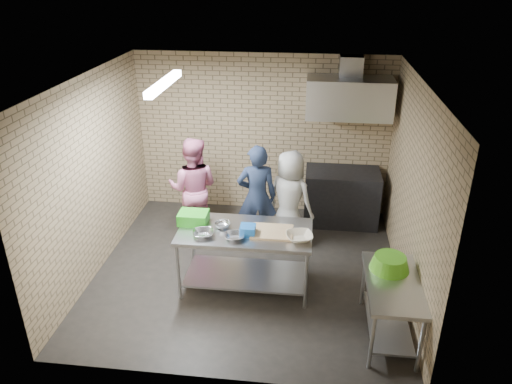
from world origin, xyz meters
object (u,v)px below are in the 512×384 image
green_crate (193,218)px  blue_tub (248,230)px  green_basin (390,263)px  prep_table (245,259)px  side_counter (390,309)px  bottle_red (351,99)px  man_navy (257,197)px  stove (341,197)px  woman_pink (193,188)px  woman_white (290,199)px

green_crate → blue_tub: bearing=-16.3°
green_basin → prep_table: bearing=164.0°
prep_table → side_counter: (1.78, -0.76, -0.05)m
prep_table → side_counter: bearing=-23.0°
blue_tub → green_basin: blue_tub is taller
green_crate → blue_tub: 0.78m
bottle_red → man_navy: (-1.35, -1.14, -1.22)m
blue_tub → green_basin: (1.71, -0.41, -0.08)m
prep_table → man_navy: 1.16m
stove → bottle_red: (0.05, 0.24, 1.58)m
green_crate → bottle_red: size_ratio=2.12×
prep_table → bottle_red: bottle_red is taller
side_counter → woman_pink: woman_pink is taller
side_counter → blue_tub: blue_tub is taller
green_crate → blue_tub: size_ratio=2.00×
prep_table → woman_white: size_ratio=1.13×
stove → woman_white: woman_white is taller
prep_table → man_navy: (0.02, 1.09, 0.38)m
woman_white → woman_pink: bearing=23.9°
stove → man_navy: man_navy is taller
blue_tub → woman_pink: (-1.03, 1.37, -0.10)m
green_crate → stove: bearing=42.8°
blue_tub → man_navy: (-0.03, 1.19, -0.11)m
man_navy → woman_pink: (-1.00, 0.17, 0.00)m
man_navy → green_crate: bearing=42.9°
side_counter → woman_pink: size_ratio=0.74×
stove → green_basin: size_ratio=2.61×
green_crate → bottle_red: (2.08, 2.11, 1.10)m
side_counter → blue_tub: (-1.73, 0.66, 0.54)m
man_navy → woman_pink: size_ratio=1.00×
side_counter → bottle_red: 3.44m
blue_tub → woman_white: size_ratio=0.13×
green_crate → woman_white: bearing=41.2°
prep_table → woman_pink: 1.65m
blue_tub → bottle_red: (1.33, 2.33, 1.11)m
prep_table → stove: bearing=56.4°
bottle_red → green_basin: bearing=-82.1°
green_basin → woman_white: size_ratio=0.30×
prep_table → woman_pink: size_ratio=1.05×
man_navy → blue_tub: bearing=80.8°
side_counter → bottle_red: size_ratio=6.67×
bottle_red → side_counter: bearing=-82.4°
green_crate → bottle_red: bottle_red is taller
stove → green_crate: bearing=-137.2°
blue_tub → bottle_red: size_ratio=1.06×
blue_tub → woman_white: woman_white is taller
woman_white → prep_table: bearing=93.8°
green_crate → blue_tub: (0.75, -0.22, -0.01)m
green_basin → man_navy: 2.36m
blue_tub → green_basin: size_ratio=0.41×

